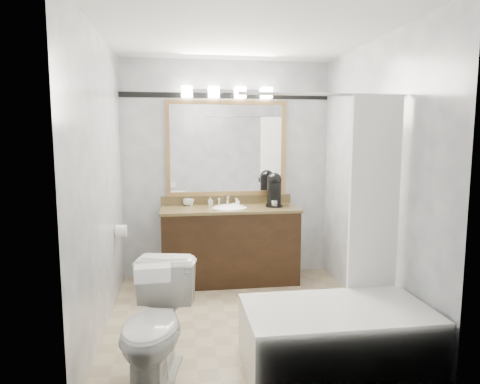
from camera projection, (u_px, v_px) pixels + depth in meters
name	position (u px, v px, depth m)	size (l,w,h in m)	color
room	(243.00, 181.00, 3.72)	(2.42, 2.62, 2.52)	tan
vanity	(230.00, 243.00, 4.82)	(1.53, 0.58, 0.97)	black
mirror	(227.00, 148.00, 4.95)	(1.40, 0.04, 1.10)	#AB814D
vanity_light_bar	(227.00, 92.00, 4.81)	(1.02, 0.14, 0.12)	silver
accent_stripe	(226.00, 96.00, 4.88)	(2.40, 0.01, 0.06)	black
bathtub	(339.00, 329.00, 3.04)	(1.30, 0.75, 1.96)	white
tp_roll	(121.00, 231.00, 4.28)	(0.12, 0.12, 0.11)	white
toilet	(156.00, 326.00, 2.85)	(0.43, 0.76, 0.78)	white
tissue_box	(152.00, 273.00, 2.57)	(0.22, 0.12, 0.09)	white
coffee_maker	(274.00, 189.00, 4.87)	(0.20, 0.25, 0.38)	black
cup_left	(187.00, 202.00, 4.90)	(0.10, 0.10, 0.08)	white
cup_right	(191.00, 203.00, 4.89)	(0.08, 0.08, 0.07)	white
soap_bottle_a	(210.00, 201.00, 4.91)	(0.04, 0.05, 0.10)	white
soap_bottle_b	(238.00, 202.00, 4.95)	(0.06, 0.06, 0.07)	white
soap_bar	(235.00, 205.00, 4.90)	(0.08, 0.05, 0.03)	beige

